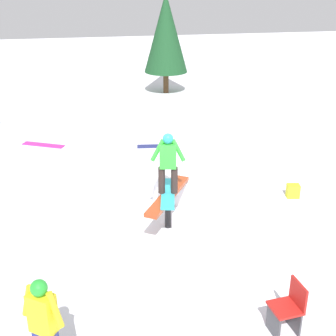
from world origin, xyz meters
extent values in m
plane|color=white|center=(0.00, 0.00, 0.00)|extent=(60.00, 60.00, 0.00)
cylinder|color=black|center=(0.00, 0.00, 0.36)|extent=(0.14, 0.14, 0.73)
cube|color=#A53F1E|center=(0.00, 0.00, 0.77)|extent=(1.82, 1.25, 0.08)
cube|color=white|center=(-1.59, 0.96, 0.32)|extent=(2.32, 2.22, 0.65)
cube|color=#2FB0C4|center=(0.00, 0.00, 0.82)|extent=(1.48, 0.56, 0.03)
cylinder|color=#2F2421|center=(-0.03, -0.13, 1.13)|extent=(0.14, 0.14, 0.58)
cylinder|color=#2F2421|center=(0.03, 0.13, 1.13)|extent=(0.14, 0.14, 0.58)
cube|color=green|center=(0.00, 0.00, 1.68)|extent=(0.27, 0.38, 0.52)
cylinder|color=green|center=(-0.04, -0.21, 1.80)|extent=(0.14, 0.31, 0.48)
cylinder|color=green|center=(0.04, 0.21, 1.80)|extent=(0.14, 0.31, 0.48)
sphere|color=teal|center=(0.00, 0.00, 2.05)|extent=(0.22, 0.22, 0.22)
cube|color=yellow|center=(3.60, -2.36, 1.03)|extent=(0.38, 0.42, 0.59)
cylinder|color=yellow|center=(3.73, -2.17, 1.16)|extent=(0.20, 0.24, 0.52)
cylinder|color=yellow|center=(3.47, -2.54, 1.16)|extent=(0.20, 0.24, 0.52)
sphere|color=green|center=(3.60, -2.36, 1.44)|extent=(0.23, 0.23, 0.23)
cube|color=#C22797|center=(-5.70, -3.00, 0.01)|extent=(0.85, 1.37, 0.02)
cube|color=navy|center=(-4.94, 0.55, 0.01)|extent=(0.43, 1.29, 0.02)
cube|color=#3F3F44|center=(3.48, 1.02, 0.22)|extent=(0.40, 0.08, 0.44)
cube|color=#3F3F44|center=(3.44, 1.37, 0.22)|extent=(0.40, 0.08, 0.44)
cube|color=red|center=(3.46, 1.19, 0.46)|extent=(0.49, 0.49, 0.04)
cube|color=red|center=(3.44, 1.39, 0.68)|extent=(0.44, 0.09, 0.40)
cube|color=yellow|center=(-0.86, 3.29, 0.17)|extent=(0.27, 0.33, 0.34)
cylinder|color=#4C331E|center=(-11.62, 2.02, 0.47)|extent=(0.24, 0.24, 0.94)
cone|color=#194723|center=(-11.62, 2.02, 2.62)|extent=(1.89, 1.89, 3.35)
camera|label=1|loc=(8.75, -1.59, 5.27)|focal=50.00mm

